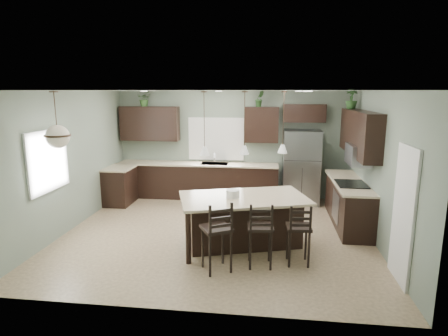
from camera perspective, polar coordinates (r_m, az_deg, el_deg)
ground at (r=7.62m, az=-1.13°, el=-9.83°), size 6.00×6.00×0.00m
pantry_door at (r=6.07m, az=25.66°, el=-6.50°), size 0.04×0.82×2.04m
window_back at (r=9.94m, az=-1.21°, el=4.47°), size 1.35×0.02×1.00m
window_left at (r=7.50m, az=-25.33°, el=0.99°), size 0.02×1.10×1.00m
left_return_cabs at (r=9.77m, az=-15.57°, el=-2.66°), size 0.60×0.90×0.90m
left_return_countertop at (r=9.66m, az=-15.61°, el=0.04°), size 0.66×0.96×0.04m
back_lower_cabs at (r=9.93m, az=-3.99°, el=-2.01°), size 4.20×0.60×0.90m
back_countertop at (r=9.81m, az=-4.05°, el=0.63°), size 4.20×0.66×0.04m
sink_inset at (r=9.74m, az=-1.45°, el=0.65°), size 0.70×0.45×0.01m
faucet at (r=9.68m, az=-1.48°, el=1.46°), size 0.02×0.02×0.28m
back_upper_left at (r=10.15m, az=-11.24°, el=6.67°), size 1.55×0.34×0.90m
back_upper_right at (r=9.64m, az=5.77°, el=6.58°), size 0.85×0.34×0.90m
fridge_header at (r=9.65m, az=12.12°, el=8.18°), size 1.05×0.34×0.45m
right_lower_cabs at (r=8.41m, az=18.37°, el=-5.14°), size 0.60×2.35×0.90m
right_countertop at (r=8.28m, az=18.44°, el=-2.02°), size 0.66×2.35×0.04m
cooktop at (r=8.02m, az=18.83°, el=-2.31°), size 0.58×0.75×0.02m
wall_oven_front at (r=8.09m, az=16.62°, el=-5.68°), size 0.01×0.72×0.60m
right_upper_cabs at (r=8.14m, az=19.95°, el=5.02°), size 0.34×2.35×0.90m
microwave at (r=7.92m, az=19.82°, el=1.93°), size 0.40×0.75×0.40m
refrigerator at (r=9.57m, az=11.67°, el=0.15°), size 0.90×0.74×1.85m
kitchen_island at (r=6.89m, az=2.98°, el=-8.13°), size 2.52×1.88×0.92m
serving_dish at (r=6.69m, az=1.35°, el=-3.94°), size 0.24×0.24×0.14m
bar_stool_left at (r=5.92m, az=-1.15°, el=-10.31°), size 0.58×0.58×1.15m
bar_stool_center at (r=6.11m, az=5.55°, el=-9.98°), size 0.44×0.44×1.09m
bar_stool_right at (r=6.28m, az=11.27°, el=-9.80°), size 0.41×0.41×1.04m
pendant_left at (r=6.38m, az=-3.03°, el=6.77°), size 0.17×0.17×1.10m
pendant_center at (r=6.51m, az=3.14°, el=6.86°), size 0.17×0.17×1.10m
pendant_right at (r=6.70m, az=9.03°, el=6.87°), size 0.17×0.17×1.10m
chandelier at (r=6.78m, az=-24.21°, el=6.72°), size 0.43×0.43×0.94m
plant_back_left at (r=10.12m, az=-12.02°, el=10.31°), size 0.42×0.38×0.40m
plant_back_right at (r=9.58m, az=5.45°, el=10.49°), size 0.28×0.26×0.41m
plant_right_wall at (r=8.93m, az=18.86°, el=9.96°), size 0.27×0.27×0.45m
room_shell at (r=7.18m, az=-1.19°, el=2.89°), size 6.00×6.00×6.00m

